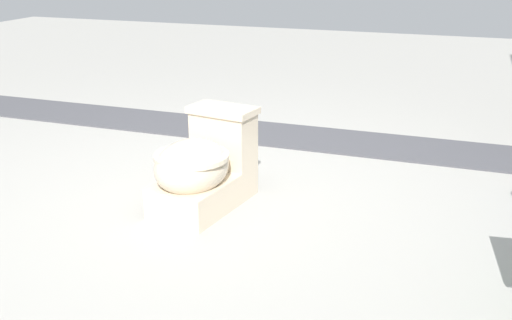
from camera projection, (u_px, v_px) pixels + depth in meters
The scene contains 3 objects.
ground_plane at pixel (242, 205), 3.27m from camera, with size 14.00×14.00×0.00m, color #A8A59E.
gravel_strip at pixel (371, 144), 4.23m from camera, with size 0.56×8.00×0.01m, color #4C4C51.
toilet at pixel (203, 168), 3.18m from camera, with size 0.68×0.47×0.52m.
Camera 1 is at (2.79, 1.07, 1.34)m, focal length 42.00 mm.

